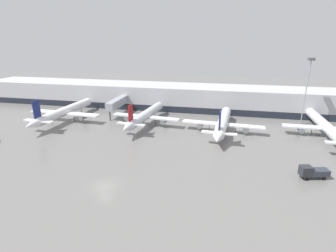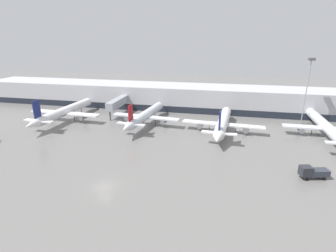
{
  "view_description": "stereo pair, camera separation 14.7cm",
  "coord_description": "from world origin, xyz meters",
  "px_view_note": "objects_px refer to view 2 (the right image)",
  "views": [
    {
      "loc": [
        21.03,
        -39.98,
        26.96
      ],
      "look_at": [
        6.09,
        29.32,
        3.0
      ],
      "focal_mm": 28.0,
      "sensor_mm": 36.0,
      "label": 1
    },
    {
      "loc": [
        21.17,
        -39.95,
        26.96
      ],
      "look_at": [
        6.09,
        29.32,
        3.0
      ],
      "focal_mm": 28.0,
      "sensor_mm": 36.0,
      "label": 2
    }
  ],
  "objects_px": {
    "parked_jet_3": "(223,123)",
    "service_truck_1": "(313,172)",
    "parked_jet_0": "(326,127)",
    "parked_jet_1": "(64,112)",
    "parked_jet_2": "(145,115)",
    "apron_light_mast_0": "(309,74)"
  },
  "relations": [
    {
      "from": "parked_jet_3",
      "to": "parked_jet_2",
      "type": "bearing_deg",
      "value": 90.8
    },
    {
      "from": "parked_jet_1",
      "to": "apron_light_mast_0",
      "type": "xyz_separation_m",
      "value": [
        77.55,
        13.36,
        13.07
      ]
    },
    {
      "from": "parked_jet_2",
      "to": "parked_jet_3",
      "type": "relative_size",
      "value": 0.99
    },
    {
      "from": "parked_jet_1",
      "to": "apron_light_mast_0",
      "type": "height_order",
      "value": "apron_light_mast_0"
    },
    {
      "from": "parked_jet_1",
      "to": "service_truck_1",
      "type": "distance_m",
      "value": 74.65
    },
    {
      "from": "parked_jet_0",
      "to": "service_truck_1",
      "type": "height_order",
      "value": "parked_jet_0"
    },
    {
      "from": "parked_jet_3",
      "to": "apron_light_mast_0",
      "type": "xyz_separation_m",
      "value": [
        25.08,
        13.18,
        13.44
      ]
    },
    {
      "from": "parked_jet_0",
      "to": "apron_light_mast_0",
      "type": "height_order",
      "value": "apron_light_mast_0"
    },
    {
      "from": "parked_jet_0",
      "to": "parked_jet_1",
      "type": "bearing_deg",
      "value": 92.42
    },
    {
      "from": "parked_jet_1",
      "to": "parked_jet_3",
      "type": "xyz_separation_m",
      "value": [
        52.48,
        0.18,
        -0.37
      ]
    },
    {
      "from": "parked_jet_3",
      "to": "parked_jet_1",
      "type": "bearing_deg",
      "value": 94.55
    },
    {
      "from": "apron_light_mast_0",
      "to": "parked_jet_3",
      "type": "bearing_deg",
      "value": -152.27
    },
    {
      "from": "parked_jet_0",
      "to": "parked_jet_1",
      "type": "xyz_separation_m",
      "value": [
        -81.23,
        -2.76,
        0.39
      ]
    },
    {
      "from": "parked_jet_2",
      "to": "parked_jet_3",
      "type": "distance_m",
      "value": 24.51
    },
    {
      "from": "apron_light_mast_0",
      "to": "parked_jet_0",
      "type": "bearing_deg",
      "value": -70.85
    },
    {
      "from": "parked_jet_3",
      "to": "service_truck_1",
      "type": "bearing_deg",
      "value": -138.42
    },
    {
      "from": "parked_jet_0",
      "to": "parked_jet_3",
      "type": "distance_m",
      "value": 28.87
    },
    {
      "from": "parked_jet_3",
      "to": "parked_jet_0",
      "type": "bearing_deg",
      "value": -80.53
    },
    {
      "from": "parked_jet_0",
      "to": "service_truck_1",
      "type": "bearing_deg",
      "value": 158.89
    },
    {
      "from": "parked_jet_1",
      "to": "parked_jet_2",
      "type": "distance_m",
      "value": 28.06
    },
    {
      "from": "parked_jet_0",
      "to": "apron_light_mast_0",
      "type": "xyz_separation_m",
      "value": [
        -3.68,
        10.6,
        13.46
      ]
    },
    {
      "from": "parked_jet_0",
      "to": "parked_jet_3",
      "type": "bearing_deg",
      "value": 95.6
    }
  ]
}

